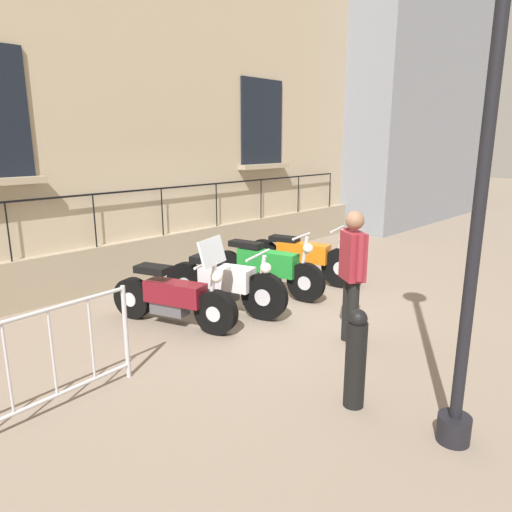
{
  "coord_description": "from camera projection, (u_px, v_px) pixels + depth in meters",
  "views": [
    {
      "loc": [
        4.69,
        -5.06,
        2.53
      ],
      "look_at": [
        -0.12,
        0.0,
        0.8
      ],
      "focal_mm": 32.84,
      "sensor_mm": 36.0,
      "label": 1
    }
  ],
  "objects": [
    {
      "name": "pedestrian_standing",
      "position": [
        352.0,
        270.0,
        5.81
      ],
      "size": [
        0.45,
        0.39,
        1.7
      ],
      "color": "black",
      "rests_on": "ground_plane"
    },
    {
      "name": "motorcycle_orange",
      "position": [
        301.0,
        258.0,
        8.53
      ],
      "size": [
        2.21,
        0.83,
        1.06
      ],
      "color": "black",
      "rests_on": "ground_plane"
    },
    {
      "name": "bollard",
      "position": [
        356.0,
        358.0,
        4.48
      ],
      "size": [
        0.2,
        0.2,
        1.0
      ],
      "color": "black",
      "rests_on": "ground_plane"
    },
    {
      "name": "crowd_barrier",
      "position": [
        31.0,
        363.0,
        4.25
      ],
      "size": [
        0.22,
        2.09,
        1.05
      ],
      "color": "#B7B7BF",
      "rests_on": "ground_plane"
    },
    {
      "name": "lamppost",
      "position": [
        494.0,
        80.0,
        3.34
      ],
      "size": [
        0.38,
        0.38,
        4.7
      ],
      "color": "black",
      "rests_on": "ground_plane"
    },
    {
      "name": "motorcycle_white",
      "position": [
        225.0,
        284.0,
        6.98
      ],
      "size": [
        1.98,
        0.89,
        0.97
      ],
      "color": "black",
      "rests_on": "ground_plane"
    },
    {
      "name": "ground_plane",
      "position": [
        262.0,
        307.0,
        7.31
      ],
      "size": [
        60.0,
        60.0,
        0.0
      ],
      "primitive_type": "plane",
      "color": "gray"
    },
    {
      "name": "building_facade",
      "position": [
        142.0,
        73.0,
        8.38
      ],
      "size": [
        0.82,
        12.86,
        7.64
      ],
      "color": "tan",
      "rests_on": "ground_plane"
    },
    {
      "name": "motorcycle_maroon",
      "position": [
        174.0,
        298.0,
        6.49
      ],
      "size": [
        1.93,
        0.9,
        1.31
      ],
      "color": "black",
      "rests_on": "ground_plane"
    },
    {
      "name": "distant_building",
      "position": [
        373.0,
        58.0,
        15.52
      ],
      "size": [
        5.42,
        7.14,
        10.39
      ],
      "color": "gray",
      "rests_on": "ground_plane"
    },
    {
      "name": "motorcycle_green",
      "position": [
        265.0,
        268.0,
        7.85
      ],
      "size": [
        2.17,
        0.67,
        1.08
      ],
      "color": "black",
      "rests_on": "ground_plane"
    }
  ]
}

